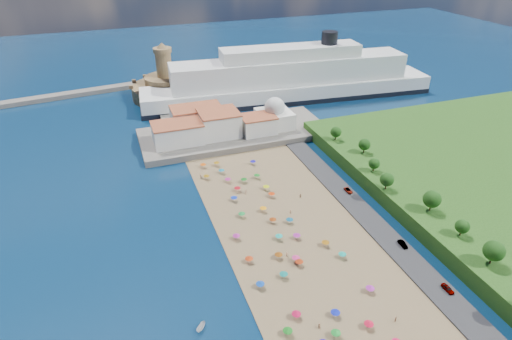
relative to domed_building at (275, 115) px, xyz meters
name	(u,v)px	position (x,y,z in m)	size (l,w,h in m)	color
ground	(270,226)	(-30.00, -71.00, -8.97)	(700.00, 700.00, 0.00)	#071938
terrace	(235,133)	(-20.00, 2.00, -7.47)	(90.00, 36.00, 3.00)	#59544C
jetty	(176,114)	(-42.00, 37.00, -7.77)	(18.00, 70.00, 2.40)	#59544C
waterfront_buildings	(207,124)	(-33.05, 2.64, -1.10)	(57.00, 29.00, 11.00)	silver
domed_building	(275,115)	(0.00, 0.00, 0.00)	(16.00, 16.00, 15.00)	silver
fortress	(166,87)	(-42.00, 67.00, -2.29)	(40.00, 40.00, 32.40)	#98724C
cruise_ship	(290,80)	(26.04, 41.03, 2.15)	(173.32, 40.31, 37.57)	black
beach_parasols	(279,239)	(-30.67, -80.81, -6.83)	(30.73, 114.25, 2.20)	gray
beachgoers	(277,242)	(-31.17, -80.58, -7.86)	(35.12, 97.03, 1.85)	tan
parked_cars	(392,234)	(6.00, -89.86, -7.62)	(2.02, 58.42, 1.40)	gray
hillside_trees	(418,194)	(19.07, -83.59, 1.12)	(12.99, 107.94, 7.61)	#382314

